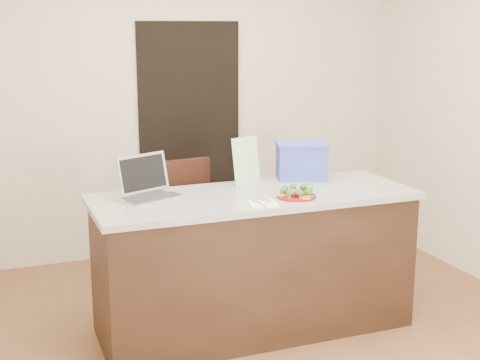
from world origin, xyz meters
name	(u,v)px	position (x,y,z in m)	size (l,w,h in m)	color
ground	(269,344)	(0.00, 0.00, 0.00)	(4.00, 4.00, 0.00)	brown
room_shell	(272,86)	(0.00, 0.00, 1.62)	(4.00, 4.00, 4.00)	white
doorway	(190,139)	(0.10, 1.98, 1.00)	(0.90, 0.02, 2.00)	black
island	(254,262)	(0.00, 0.25, 0.46)	(2.06, 0.76, 0.92)	black
plate	(296,196)	(0.21, 0.07, 0.93)	(0.24, 0.24, 0.02)	maroon
meatballs	(296,192)	(0.20, 0.07, 0.95)	(0.09, 0.10, 0.04)	brown
broccoli	(297,190)	(0.21, 0.07, 0.97)	(0.21, 0.21, 0.04)	#165217
pepper_rings	(296,195)	(0.21, 0.07, 0.94)	(0.22, 0.22, 0.01)	yellow
napkin	(263,204)	(-0.05, -0.01, 0.92)	(0.16, 0.16, 0.01)	white
fork	(260,203)	(-0.07, 0.00, 0.93)	(0.03, 0.16, 0.00)	silver
knife	(269,203)	(-0.02, -0.03, 0.93)	(0.07, 0.21, 0.01)	white
yogurt_bottle	(307,190)	(0.31, 0.12, 0.95)	(0.03, 0.03, 0.07)	white
laptop	(146,186)	(-0.66, 0.43, 0.99)	(0.43, 0.41, 0.26)	silver
leaflet	(246,161)	(0.05, 0.52, 1.08)	(0.22, 0.00, 0.32)	white
blue_box	(302,160)	(0.47, 0.54, 1.05)	(0.41, 0.35, 0.25)	#3145B3
chair	(187,221)	(-0.25, 0.94, 0.57)	(0.50, 0.50, 1.01)	#32160F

